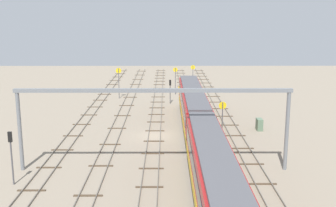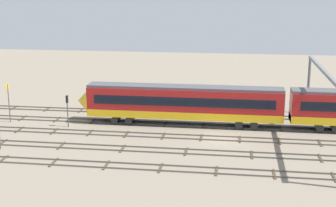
% 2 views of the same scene
% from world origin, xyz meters
% --- Properties ---
extents(ground_plane, '(138.57, 138.57, 0.00)m').
position_xyz_m(ground_plane, '(0.00, 0.00, 0.00)').
color(ground_plane, gray).
extents(track_near_foreground, '(122.57, 2.40, 0.16)m').
position_xyz_m(track_near_foreground, '(-0.00, -9.91, 0.07)').
color(track_near_foreground, '#59544C').
rests_on(track_near_foreground, ground).
extents(track_with_train, '(122.57, 2.40, 0.16)m').
position_xyz_m(track_with_train, '(0.00, -4.96, 0.07)').
color(track_with_train, '#59544C').
rests_on(track_with_train, ground).
extents(track_middle, '(122.57, 2.40, 0.16)m').
position_xyz_m(track_middle, '(-0.00, 0.00, 0.07)').
color(track_middle, '#59544C').
rests_on(track_middle, ground).
extents(track_second_far, '(122.57, 2.40, 0.16)m').
position_xyz_m(track_second_far, '(0.00, 4.96, 0.07)').
color(track_second_far, '#59544C').
rests_on(track_second_far, ground).
extents(track_far_background, '(122.57, 2.40, 0.16)m').
position_xyz_m(track_far_background, '(0.00, 9.91, 0.07)').
color(track_far_background, '#59544C').
rests_on(track_far_background, ground).
extents(train, '(75.20, 3.24, 4.80)m').
position_xyz_m(train, '(-19.48, -4.96, 2.66)').
color(train, maroon).
rests_on(train, ground).
extents(overhead_gantry, '(0.40, 25.64, 7.87)m').
position_xyz_m(overhead_gantry, '(-11.15, -0.26, 6.31)').
color(overhead_gantry, slate).
rests_on(overhead_gantry, ground).
extents(speed_sign_near_foreground, '(0.14, 0.87, 4.64)m').
position_xyz_m(speed_sign_near_foreground, '(32.93, -6.71, 3.00)').
color(speed_sign_near_foreground, '#4C4C51').
rests_on(speed_sign_near_foreground, ground).
extents(speed_sign_mid_trackside, '(0.14, 0.87, 4.60)m').
position_xyz_m(speed_sign_mid_trackside, '(-1.63, -8.00, 2.98)').
color(speed_sign_mid_trackside, '#4C4C51').
rests_on(speed_sign_mid_trackside, ground).
extents(speed_sign_far_trackside, '(0.14, 0.94, 5.36)m').
position_xyz_m(speed_sign_far_trackside, '(23.08, 6.82, 3.48)').
color(speed_sign_far_trackside, '#4C4C51').
rests_on(speed_sign_far_trackside, ground).
extents(speed_sign_distant_end, '(0.14, 0.81, 4.97)m').
position_xyz_m(speed_sign_distant_end, '(26.72, -3.11, 3.14)').
color(speed_sign_distant_end, '#4C4C51').
rests_on(speed_sign_distant_end, ground).
extents(signal_light_trackside_approach, '(0.31, 0.32, 4.78)m').
position_xyz_m(signal_light_trackside_approach, '(-14.61, 11.88, 3.11)').
color(signal_light_trackside_approach, '#4C4C51').
rests_on(signal_light_trackside_approach, ground).
extents(signal_light_trackside_departure, '(0.31, 0.32, 3.96)m').
position_xyz_m(signal_light_trackside_departure, '(18.70, -2.10, 2.62)').
color(signal_light_trackside_departure, '#4C4C51').
rests_on(signal_light_trackside_departure, ground).
extents(relay_cabinet, '(1.38, 0.71, 1.48)m').
position_xyz_m(relay_cabinet, '(2.60, -13.34, 0.74)').
color(relay_cabinet, '#597259').
rests_on(relay_cabinet, ground).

